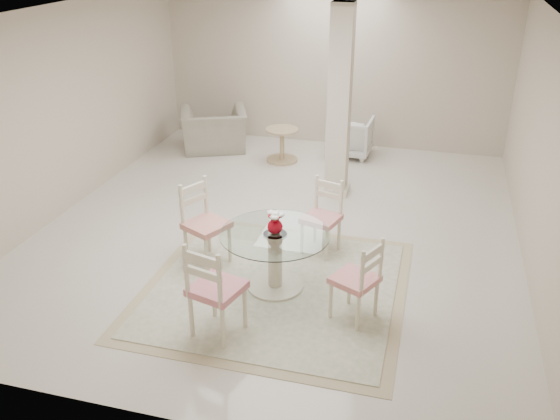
% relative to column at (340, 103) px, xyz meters
% --- Properties ---
extents(ground, '(7.00, 7.00, 0.00)m').
position_rel_column_xyz_m(ground, '(-0.50, -1.30, -1.35)').
color(ground, silver).
rests_on(ground, ground).
extents(room_shell, '(6.02, 7.02, 2.71)m').
position_rel_column_xyz_m(room_shell, '(-0.50, -1.30, 0.51)').
color(room_shell, beige).
rests_on(room_shell, ground).
extents(column, '(0.30, 0.30, 2.70)m').
position_rel_column_xyz_m(column, '(0.00, 0.00, 0.00)').
color(column, beige).
rests_on(column, ground).
extents(area_rug, '(2.79, 2.79, 0.02)m').
position_rel_column_xyz_m(area_rug, '(-0.17, -2.73, -1.34)').
color(area_rug, tan).
rests_on(area_rug, ground).
extents(dining_table, '(1.17, 1.17, 0.67)m').
position_rel_column_xyz_m(dining_table, '(-0.17, -2.73, -1.01)').
color(dining_table, beige).
rests_on(dining_table, ground).
extents(red_vase, '(0.19, 0.18, 0.25)m').
position_rel_column_xyz_m(red_vase, '(-0.17, -2.73, -0.55)').
color(red_vase, '#AD0516').
rests_on(red_vase, dining_table).
extents(dining_chair_east, '(0.53, 0.53, 0.99)m').
position_rel_column_xyz_m(dining_chair_east, '(0.78, -3.08, -0.83)').
color(dining_chair_east, '#F6EDCA').
rests_on(dining_chair_east, ground).
extents(dining_chair_north, '(0.49, 0.49, 1.00)m').
position_rel_column_xyz_m(dining_chair_north, '(0.16, -1.77, -0.82)').
color(dining_chair_north, '#F2E5C6').
rests_on(dining_chair_north, ground).
extents(dining_chair_west, '(0.59, 0.59, 1.09)m').
position_rel_column_xyz_m(dining_chair_west, '(-1.13, -2.39, -0.78)').
color(dining_chair_west, '#EFE6C4').
rests_on(dining_chair_west, ground).
extents(dining_chair_south, '(0.55, 0.55, 1.12)m').
position_rel_column_xyz_m(dining_chair_south, '(-0.51, -3.70, -0.76)').
color(dining_chair_south, beige).
rests_on(dining_chair_south, ground).
extents(recliner_taupe, '(1.40, 1.33, 0.72)m').
position_rel_column_xyz_m(recliner_taupe, '(-2.41, 1.30, -0.99)').
color(recliner_taupe, '#9F9783').
rests_on(recliner_taupe, ground).
extents(armchair_white, '(0.74, 0.76, 0.67)m').
position_rel_column_xyz_m(armchair_white, '(-0.06, 1.64, -1.02)').
color(armchair_white, silver).
rests_on(armchair_white, ground).
extents(side_table, '(0.54, 0.54, 0.56)m').
position_rel_column_xyz_m(side_table, '(-1.11, 1.05, -1.09)').
color(side_table, tan).
rests_on(side_table, ground).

